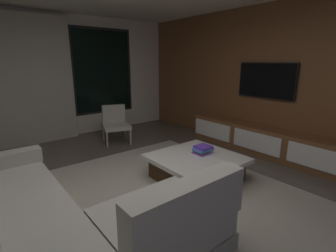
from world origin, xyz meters
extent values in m
plane|color=#564C44|center=(0.00, 0.00, 0.00)|extent=(9.20, 9.20, 0.00)
cube|color=silver|center=(0.00, 3.66, 1.35)|extent=(6.60, 0.12, 2.70)
cube|color=black|center=(1.30, 3.60, 1.45)|extent=(1.52, 0.02, 2.02)
cube|color=black|center=(1.30, 3.58, 1.45)|extent=(1.40, 0.03, 1.90)
cube|color=#BCB5A3|center=(-0.55, 3.48, 1.30)|extent=(2.10, 0.12, 2.60)
cube|color=brown|center=(3.06, 0.00, 1.35)|extent=(0.12, 7.80, 2.70)
cube|color=#ADA391|center=(0.35, -0.10, 0.01)|extent=(3.20, 3.80, 0.01)
cube|color=gray|center=(-1.18, 0.13, 0.09)|extent=(0.90, 2.50, 0.18)
cube|color=#B2ADA3|center=(-1.18, 0.13, 0.30)|extent=(0.86, 2.42, 0.24)
cube|color=#B2ADA3|center=(-1.18, 1.28, 0.51)|extent=(0.90, 0.20, 0.18)
cube|color=gray|center=(-0.20, -0.67, 0.09)|extent=(1.10, 0.90, 0.18)
cube|color=#B2ADA3|center=(-0.20, -0.67, 0.30)|extent=(1.07, 0.86, 0.24)
cube|color=#B2ADA3|center=(-0.20, -1.02, 0.62)|extent=(1.10, 0.20, 0.40)
cube|color=#3C2715|center=(1.07, 0.13, 0.15)|extent=(1.00, 1.00, 0.30)
cube|color=white|center=(1.07, 0.13, 0.33)|extent=(1.16, 1.16, 0.06)
cube|color=#A25BBE|center=(1.22, 0.17, 0.37)|extent=(0.23, 0.21, 0.02)
cube|color=#649E58|center=(1.23, 0.16, 0.40)|extent=(0.21, 0.15, 0.03)
cube|color=#5476D4|center=(1.23, 0.16, 0.43)|extent=(0.28, 0.19, 0.03)
cube|color=#6237C1|center=(1.23, 0.17, 0.46)|extent=(0.22, 0.21, 0.03)
cylinder|color=#B2ADA0|center=(1.14, 2.12, 0.18)|extent=(0.04, 0.04, 0.36)
cylinder|color=#B2ADA0|center=(0.68, 2.26, 0.18)|extent=(0.04, 0.04, 0.36)
cylinder|color=#B2ADA0|center=(1.29, 2.60, 0.18)|extent=(0.04, 0.04, 0.36)
cylinder|color=#B2ADA0|center=(0.83, 2.74, 0.18)|extent=(0.04, 0.04, 0.36)
cube|color=#B2ADA3|center=(0.99, 2.43, 0.36)|extent=(0.68, 0.69, 0.08)
cube|color=#B2ADA3|center=(1.06, 2.66, 0.59)|extent=(0.49, 0.22, 0.38)
cube|color=brown|center=(2.78, 0.10, 0.26)|extent=(0.44, 3.10, 0.52)
cube|color=white|center=(2.55, -0.94, 0.29)|extent=(0.02, 0.93, 0.33)
cube|color=white|center=(2.55, 0.10, 0.29)|extent=(0.02, 0.93, 0.33)
cube|color=white|center=(2.55, 1.15, 0.29)|extent=(0.02, 0.93, 0.33)
cube|color=black|center=(2.74, -0.75, 0.12)|extent=(0.33, 0.68, 0.19)
cube|color=#D28441|center=(2.74, -1.01, 0.11)|extent=(0.03, 0.04, 0.17)
cube|color=#917CAE|center=(2.74, -0.94, 0.11)|extent=(0.03, 0.04, 0.17)
cube|color=#4BD373|center=(2.74, -0.86, 0.10)|extent=(0.03, 0.04, 0.14)
cube|color=#935B45|center=(2.74, -0.79, 0.10)|extent=(0.03, 0.04, 0.14)
cube|color=#B4ACC6|center=(2.74, -0.72, 0.11)|extent=(0.03, 0.04, 0.16)
cube|color=tan|center=(2.74, -0.64, 0.11)|extent=(0.03, 0.04, 0.17)
cube|color=#A947C5|center=(2.74, -0.57, 0.11)|extent=(0.03, 0.04, 0.16)
cube|color=#D174C1|center=(2.74, -0.49, 0.10)|extent=(0.03, 0.04, 0.15)
cube|color=black|center=(2.95, 0.25, 1.35)|extent=(0.04, 1.12, 0.65)
cube|color=black|center=(2.95, 0.25, 1.35)|extent=(0.05, 1.08, 0.61)
camera|label=1|loc=(-1.38, -2.23, 1.69)|focal=26.72mm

